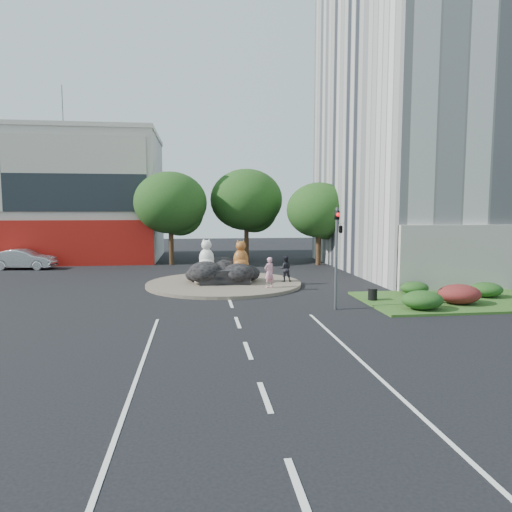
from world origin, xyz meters
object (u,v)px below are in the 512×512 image
Objects in this scene: cat_white at (207,253)px; kitten_calico at (198,277)px; cat_tabby at (241,254)px; pedestrian_pink at (269,272)px; parked_car at (24,259)px; pedestrian_dark at (285,269)px; litter_bin at (373,294)px; kitten_white at (248,277)px.

cat_white is 1.83m from kitten_calico.
pedestrian_pink is at bearing -56.66° from cat_tabby.
parked_car is (-17.01, 10.35, -1.21)m from cat_tabby.
cat_tabby is 3.11m from kitten_calico.
cat_white is 5.25m from pedestrian_dark.
litter_bin is (23.41, -16.74, -0.39)m from parked_car.
kitten_calico is 1.58× the size of litter_bin.
cat_white is 1.04× the size of pedestrian_pink.
litter_bin is at bearing -118.88° from parked_car.
litter_bin is at bearing 124.32° from pedestrian_dark.
litter_bin is (3.50, -6.24, -0.62)m from pedestrian_dark.
cat_white is at bearing -65.94° from pedestrian_pink.
cat_white reaches higher than pedestrian_pink.
cat_tabby is 19.95m from parked_car.
cat_tabby is at bearing 2.19° from pedestrian_dark.
kitten_white is 2.01m from pedestrian_pink.
litter_bin is at bearing -13.03° from kitten_calico.
cat_tabby is 0.38× the size of parked_car.
cat_tabby is 3.04× the size of litter_bin.
cat_white reaches higher than pedestrian_dark.
cat_white is at bearing 165.88° from cat_tabby.
kitten_calico is at bearing -51.01° from pedestrian_pink.
pedestrian_dark is 7.18m from litter_bin.
pedestrian_dark is at bearing -4.98° from kitten_white.
kitten_white is at bearing -0.49° from cat_white.
parked_car is at bearing -63.05° from pedestrian_pink.
cat_tabby is 1.10× the size of pedestrian_dark.
cat_white is 1.13× the size of pedestrian_dark.
pedestrian_dark is (2.90, -0.14, -0.99)m from cat_tabby.
pedestrian_pink reaches higher than pedestrian_dark.
pedestrian_pink is (1.50, -2.26, -0.91)m from cat_tabby.
pedestrian_pink is 2.54m from pedestrian_dark.
cat_white reaches higher than kitten_calico.
parked_car is (-18.51, 12.62, -0.30)m from pedestrian_pink.
pedestrian_pink is at bearing 139.92° from litter_bin.
cat_tabby is 2.18× the size of kitten_white.
cat_tabby is at bearing -114.64° from parked_car.
pedestrian_dark is (5.65, 0.38, 0.37)m from kitten_calico.
parked_car is at bearing 130.91° from kitten_white.
kitten_calico reaches higher than kitten_white.
cat_white is 4.73m from pedestrian_pink.
cat_tabby is 3.07m from pedestrian_dark.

